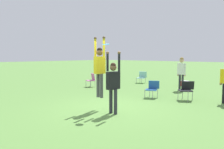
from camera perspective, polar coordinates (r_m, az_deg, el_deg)
name	(u,v)px	position (r m, az deg, el deg)	size (l,w,h in m)	color
ground_plane	(110,109)	(8.22, -0.42, -8.97)	(120.00, 120.00, 0.00)	#56843D
person_jumping	(100,65)	(7.89, -3.25, 2.42)	(0.55, 0.41, 2.20)	#4C4C51
person_defending	(113,81)	(7.36, 0.31, -1.67)	(0.63, 0.49, 2.13)	#2D2D38
frisbee	(106,44)	(7.38, -1.60, 7.87)	(0.24, 0.24, 0.05)	#2D9EDB
camping_chair_0	(92,79)	(13.83, -5.36, -1.19)	(0.62, 0.67, 0.83)	gray
camping_chair_2	(186,89)	(10.22, 18.85, -3.54)	(0.75, 0.83, 0.84)	gray
camping_chair_3	(142,77)	(15.78, 7.78, -0.55)	(0.71, 0.76, 0.82)	gray
camping_chair_4	(152,88)	(10.43, 10.49, -3.44)	(0.68, 0.73, 0.79)	gray
person_spectator_near	(181,70)	(12.83, 17.68, 1.05)	(0.52, 0.25, 1.88)	#2D2D38
cooler_box	(185,83)	(14.82, 18.51, -2.23)	(0.49, 0.31, 0.35)	red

